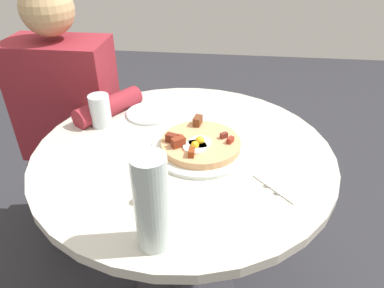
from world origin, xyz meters
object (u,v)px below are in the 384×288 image
at_px(breakfast_pizza, 200,143).
at_px(fork, 289,173).
at_px(bread_plate, 151,113).
at_px(water_bottle, 151,203).
at_px(dining_table, 184,192).
at_px(knife, 300,179).
at_px(water_glass, 100,111).
at_px(salt_shaker, 149,193).
at_px(person_seated, 75,138).
at_px(pizza_plate, 201,148).

height_order(breakfast_pizza, fork, breakfast_pizza).
distance_m(bread_plate, water_bottle, 0.60).
bearing_deg(dining_table, fork, 162.99).
height_order(dining_table, knife, knife).
bearing_deg(water_glass, fork, 160.79).
height_order(fork, water_bottle, water_bottle).
height_order(breakfast_pizza, water_glass, water_glass).
bearing_deg(salt_shaker, person_seated, -51.29).
xyz_separation_m(pizza_plate, fork, (-0.25, 0.09, 0.00)).
bearing_deg(water_glass, breakfast_pizza, 161.12).
bearing_deg(person_seated, fork, 152.15).
bearing_deg(person_seated, salt_shaker, 128.71).
xyz_separation_m(dining_table, salt_shaker, (0.05, 0.24, 0.20)).
bearing_deg(water_glass, bread_plate, -148.13).
distance_m(person_seated, bread_plate, 0.46).
bearing_deg(pizza_plate, breakfast_pizza, 26.12).
distance_m(dining_table, bread_plate, 0.31).
distance_m(breakfast_pizza, fork, 0.27).
distance_m(dining_table, knife, 0.39).
xyz_separation_m(person_seated, bread_plate, (-0.38, 0.14, 0.22)).
distance_m(pizza_plate, knife, 0.30).
xyz_separation_m(dining_table, knife, (-0.33, 0.12, 0.18)).
height_order(bread_plate, salt_shaker, salt_shaker).
relative_size(water_bottle, salt_shaker, 4.36).
xyz_separation_m(person_seated, breakfast_pizza, (-0.57, 0.35, 0.24)).
bearing_deg(fork, water_bottle, -1.80).
relative_size(pizza_plate, breakfast_pizza, 1.24).
relative_size(person_seated, knife, 6.31).
relative_size(dining_table, person_seated, 0.80).
distance_m(water_glass, water_bottle, 0.56).
distance_m(pizza_plate, breakfast_pizza, 0.02).
xyz_separation_m(person_seated, knife, (-0.85, 0.46, 0.22)).
distance_m(fork, water_glass, 0.63).
distance_m(breakfast_pizza, knife, 0.30).
bearing_deg(knife, person_seated, -71.35).
height_order(pizza_plate, bread_plate, pizza_plate).
bearing_deg(knife, fork, -90.00).
distance_m(breakfast_pizza, bread_plate, 0.29).
bearing_deg(pizza_plate, knife, 156.76).
bearing_deg(dining_table, breakfast_pizza, 177.59).
bearing_deg(water_bottle, knife, -143.88).
bearing_deg(bread_plate, fork, 146.18).
distance_m(fork, knife, 0.04).
bearing_deg(knife, breakfast_pizza, -65.59).
distance_m(fork, water_bottle, 0.43).
xyz_separation_m(breakfast_pizza, knife, (-0.28, 0.12, -0.02)).
distance_m(knife, salt_shaker, 0.40).
bearing_deg(water_bottle, pizza_plate, -100.13).
height_order(pizza_plate, water_glass, water_glass).
bearing_deg(water_bottle, dining_table, -92.11).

